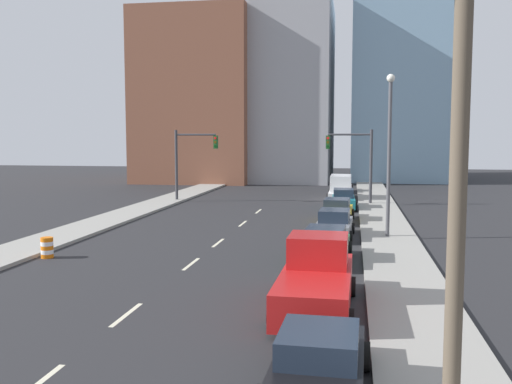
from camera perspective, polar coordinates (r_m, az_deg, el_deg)
The scene contains 23 objects.
sidewalk_left at distance 53.87m, azimuth -7.43°, elevation -0.33°, with size 2.99×96.68×0.17m.
sidewalk_right at distance 51.56m, azimuth 11.80°, elevation -0.66°, with size 2.99×96.68×0.17m.
lane_stripe_at_13m at distance 18.57m, azimuth -12.82°, elevation -11.86°, with size 0.16×2.40×0.01m, color beige.
lane_stripe_at_21m at distance 25.16m, azimuth -6.50°, elevation -7.16°, with size 0.16×2.40×0.01m, color beige.
lane_stripe_at_26m at distance 29.96m, azimuth -3.81°, elevation -5.09°, with size 0.16×2.40×0.01m, color beige.
lane_stripe_at_33m at distance 36.50m, azimuth -1.34°, elevation -3.17°, with size 0.16×2.40×0.01m, color beige.
lane_stripe_at_39m at distance 42.50m, azimuth 0.24°, elevation -1.94°, with size 0.16×2.40×0.01m, color beige.
building_brick_left at distance 73.82m, azimuth -5.44°, elevation 9.22°, with size 14.00×16.00×20.67m.
building_office_center at distance 75.90m, azimuth 2.99°, elevation 10.05°, with size 12.00×20.00×23.09m.
building_glass_right at distance 80.11m, azimuth 14.39°, elevation 12.92°, with size 13.00×20.00×32.19m.
traffic_signal_left at distance 49.05m, azimuth -6.82°, elevation 3.62°, with size 3.77×0.35×6.13m.
traffic_signal_right at distance 47.06m, azimuth 10.17°, elevation 3.49°, with size 3.77×0.35×6.13m.
utility_pole_right_near at distance 10.74m, azimuth 19.53°, elevation 0.00°, with size 1.60×0.32×8.82m.
traffic_barrel at distance 27.86m, azimuth -20.17°, elevation -5.24°, with size 0.56×0.56×0.95m.
street_lamp at distance 31.41m, azimuth 13.19°, elevation 4.60°, with size 0.44×0.44×8.84m.
sedan_black at distance 12.85m, azimuth 6.28°, elevation -16.73°, with size 2.28×4.56×1.40m.
pickup_truck_red at distance 18.61m, azimuth 6.05°, elevation -8.79°, with size 2.54×6.10×2.28m.
sedan_green at distance 25.55m, azimuth 6.97°, elevation -5.37°, with size 2.34×4.64×1.54m.
sedan_gray at distance 31.77m, azimuth 7.83°, elevation -3.26°, with size 2.26×4.68×1.54m.
sedan_yellow at distance 37.73m, azimuth 8.10°, elevation -1.89°, with size 2.27×4.85×1.50m.
sedan_teal at distance 44.50m, azimuth 8.74°, elevation -0.76°, with size 2.08×4.75×1.54m.
box_truck_white at distance 51.28m, azimuth 8.48°, elevation 0.42°, with size 2.33×6.39×2.16m.
sedan_silver at distance 57.82m, azimuth 8.65°, elevation 0.65°, with size 2.08×4.22×1.49m.
Camera 1 is at (6.86, -2.89, 5.50)m, focal length 40.00 mm.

